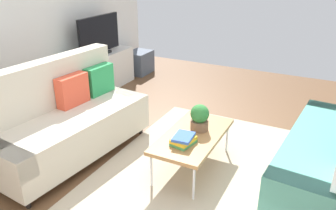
{
  "coord_description": "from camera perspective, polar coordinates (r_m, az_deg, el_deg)",
  "views": [
    {
      "loc": [
        -3.0,
        -1.16,
        2.14
      ],
      "look_at": [
        0.06,
        0.41,
        0.65
      ],
      "focal_mm": 36.31,
      "sensor_mm": 36.0,
      "label": 1
    }
  ],
  "objects": [
    {
      "name": "table_book_0",
      "position": [
        3.43,
        2.6,
        -6.33
      ],
      "size": [
        0.27,
        0.23,
        0.03
      ],
      "primitive_type": "cube",
      "rotation": [
        0.0,
        0.0,
        -0.21
      ],
      "color": "#3F8C4C",
      "rests_on": "coffee_table"
    },
    {
      "name": "coffee_table",
      "position": [
        3.64,
        4.2,
        -5.27
      ],
      "size": [
        1.1,
        0.56,
        0.42
      ],
      "color": "#9E7042",
      "rests_on": "ground_plane"
    },
    {
      "name": "tv",
      "position": [
        5.88,
        -11.46,
        11.33
      ],
      "size": [
        1.0,
        0.2,
        0.64
      ],
      "color": "black",
      "rests_on": "tv_console"
    },
    {
      "name": "bottle_1",
      "position": [
        5.72,
        -12.78,
        8.45
      ],
      "size": [
        0.05,
        0.05,
        0.15
      ],
      "primitive_type": "cylinder",
      "color": "#3359B2",
      "rests_on": "tv_console"
    },
    {
      "name": "couch_beige",
      "position": [
        4.06,
        -16.75,
        -2.28
      ],
      "size": [
        1.97,
        1.02,
        1.1
      ],
      "rotation": [
        0.0,
        0.0,
        3.04
      ],
      "color": "beige",
      "rests_on": "ground_plane"
    },
    {
      "name": "vase_0",
      "position": [
        5.55,
        -15.53,
        7.84
      ],
      "size": [
        0.14,
        0.14,
        0.18
      ],
      "primitive_type": "cylinder",
      "color": "#33B29E",
      "rests_on": "tv_console"
    },
    {
      "name": "wall_far",
      "position": [
        5.01,
        -26.17,
        13.23
      ],
      "size": [
        6.4,
        0.12,
        2.9
      ],
      "primitive_type": "cube",
      "color": "white",
      "rests_on": "ground_plane"
    },
    {
      "name": "ground_plane",
      "position": [
        3.86,
        5.14,
        -10.32
      ],
      "size": [
        7.68,
        7.68,
        0.0
      ],
      "primitive_type": "plane",
      "color": "brown"
    },
    {
      "name": "storage_trunk",
      "position": [
        6.89,
        -4.81,
        7.16
      ],
      "size": [
        0.52,
        0.4,
        0.44
      ],
      "primitive_type": "cube",
      "color": "#4C5666",
      "rests_on": "ground_plane"
    },
    {
      "name": "table_book_2",
      "position": [
        3.4,
        2.62,
        -5.36
      ],
      "size": [
        0.26,
        0.2,
        0.03
      ],
      "primitive_type": "cube",
      "rotation": [
        0.0,
        0.0,
        0.09
      ],
      "color": "#3359B2",
      "rests_on": "table_book_1"
    },
    {
      "name": "table_book_1",
      "position": [
        3.42,
        2.61,
        -5.84
      ],
      "size": [
        0.27,
        0.22,
        0.04
      ],
      "primitive_type": "cube",
      "rotation": [
        0.0,
        0.0,
        -0.16
      ],
      "color": "gold",
      "rests_on": "table_book_0"
    },
    {
      "name": "bottle_0",
      "position": [
        5.64,
        -13.5,
        8.14
      ],
      "size": [
        0.06,
        0.06,
        0.15
      ],
      "primitive_type": "cylinder",
      "color": "purple",
      "rests_on": "tv_console"
    },
    {
      "name": "bottle_2",
      "position": [
        5.79,
        -12.15,
        8.83
      ],
      "size": [
        0.04,
        0.04,
        0.18
      ],
      "primitive_type": "cylinder",
      "color": "red",
      "rests_on": "tv_console"
    },
    {
      "name": "tv_console",
      "position": [
        6.05,
        -11.13,
        5.49
      ],
      "size": [
        1.4,
        0.44,
        0.64
      ],
      "primitive_type": "cube",
      "color": "silver",
      "rests_on": "ground_plane"
    },
    {
      "name": "potted_plant",
      "position": [
        3.67,
        5.33,
        -2.09
      ],
      "size": [
        0.2,
        0.2,
        0.29
      ],
      "color": "brown",
      "rests_on": "coffee_table"
    },
    {
      "name": "area_rug",
      "position": [
        3.74,
        6.59,
        -11.46
      ],
      "size": [
        2.9,
        2.2,
        0.01
      ],
      "primitive_type": "cube",
      "color": "tan",
      "rests_on": "ground_plane"
    }
  ]
}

